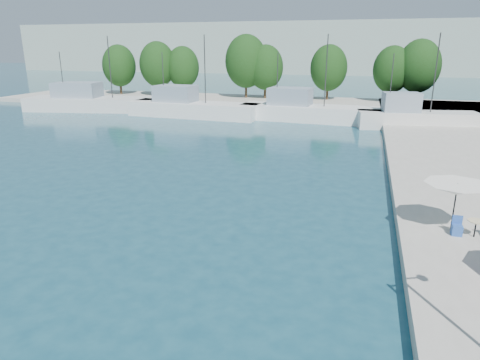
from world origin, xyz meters
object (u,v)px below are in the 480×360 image
(trawler_01, at_px, (96,103))
(trawler_03, at_px, (306,112))
(umbrella_white, at_px, (457,189))
(trawler_02, at_px, (191,108))
(trawler_04, at_px, (414,119))

(trawler_01, bearing_deg, trawler_03, -11.36)
(trawler_01, bearing_deg, umbrella_white, -49.29)
(trawler_02, bearing_deg, trawler_03, 7.27)
(trawler_03, distance_m, trawler_04, 11.96)
(trawler_04, bearing_deg, trawler_02, 168.68)
(trawler_02, distance_m, trawler_04, 26.21)
(trawler_01, relative_size, umbrella_white, 7.20)
(trawler_03, height_order, umbrella_white, trawler_03)
(trawler_01, height_order, trawler_04, same)
(umbrella_white, bearing_deg, trawler_01, 141.49)
(trawler_04, xyz_separation_m, umbrella_white, (-0.99, -29.52, 1.44))
(trawler_03, bearing_deg, trawler_01, -176.38)
(trawler_01, bearing_deg, trawler_02, -15.71)
(trawler_01, xyz_separation_m, trawler_02, (14.61, -1.26, 0.00))
(umbrella_white, bearing_deg, trawler_03, 109.04)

